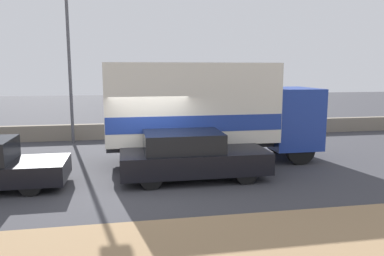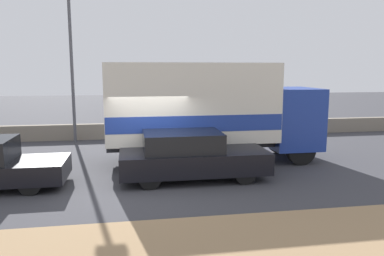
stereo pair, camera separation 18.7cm
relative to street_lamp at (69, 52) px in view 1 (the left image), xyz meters
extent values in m
plane|color=#38383D|center=(3.11, -6.91, -4.12)|extent=(80.00, 80.00, 0.00)
cube|color=gray|center=(3.11, 0.64, -3.75)|extent=(60.00, 0.35, 0.74)
cylinder|color=#4C4C51|center=(0.00, 0.00, -0.68)|extent=(0.14, 0.14, 6.88)
cube|color=navy|center=(8.45, -4.69, -2.56)|extent=(1.74, 2.25, 2.20)
cube|color=black|center=(9.30, -4.69, -2.12)|extent=(0.06, 1.91, 0.97)
cube|color=#2D2D33|center=(4.65, -4.69, -3.38)|extent=(5.85, 1.38, 0.25)
cube|color=silver|center=(4.65, -4.69, -1.91)|extent=(5.85, 2.50, 2.69)
cube|color=navy|center=(4.65, -4.69, -2.52)|extent=(5.83, 2.52, 0.54)
cylinder|color=black|center=(8.45, -3.74, -3.60)|extent=(1.03, 0.28, 1.03)
cylinder|color=black|center=(8.45, -5.65, -3.60)|extent=(1.03, 0.28, 1.03)
cylinder|color=black|center=(3.04, -3.74, -3.60)|extent=(1.03, 0.28, 1.03)
cylinder|color=black|center=(3.04, -5.65, -3.60)|extent=(1.03, 0.28, 1.03)
cylinder|color=black|center=(4.21, -3.74, -3.60)|extent=(1.03, 0.28, 1.03)
cylinder|color=black|center=(4.21, -5.65, -3.60)|extent=(1.03, 0.28, 1.03)
cube|color=black|center=(4.42, -6.72, -3.55)|extent=(4.48, 1.86, 0.65)
cube|color=black|center=(4.06, -6.72, -2.93)|extent=(2.33, 1.71, 0.59)
cylinder|color=black|center=(5.81, -5.91, -3.80)|extent=(0.64, 0.20, 0.64)
cylinder|color=black|center=(5.81, -7.53, -3.80)|extent=(0.64, 0.20, 0.64)
cylinder|color=black|center=(3.03, -5.91, -3.80)|extent=(0.64, 0.20, 0.64)
cylinder|color=black|center=(3.03, -7.53, -3.80)|extent=(0.64, 0.20, 0.64)
cylinder|color=black|center=(-0.17, -5.95, -3.82)|extent=(0.59, 0.20, 0.59)
cylinder|color=black|center=(-0.17, -7.48, -3.82)|extent=(0.59, 0.20, 0.59)
camera|label=1|loc=(2.32, -17.70, -0.78)|focal=35.00mm
camera|label=2|loc=(2.50, -17.73, -0.78)|focal=35.00mm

